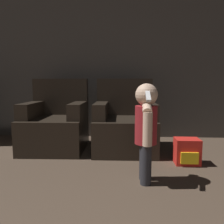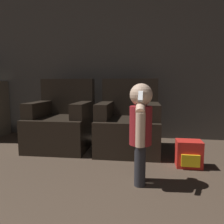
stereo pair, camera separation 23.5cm
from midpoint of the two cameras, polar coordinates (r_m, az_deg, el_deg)
wall_back at (r=3.65m, az=5.86°, el=13.89°), size 8.40×0.05×2.60m
armchair_left at (r=3.11m, az=-10.80°, el=-2.94°), size 0.81×0.86×0.95m
armchair_right at (r=2.93m, az=6.63°, el=-3.47°), size 0.80×0.85×0.95m
person_toddler at (r=1.90m, az=11.01°, el=-3.54°), size 0.19×0.34×0.88m
toy_backpack at (r=2.52m, az=22.01°, el=-10.13°), size 0.26×0.22×0.28m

